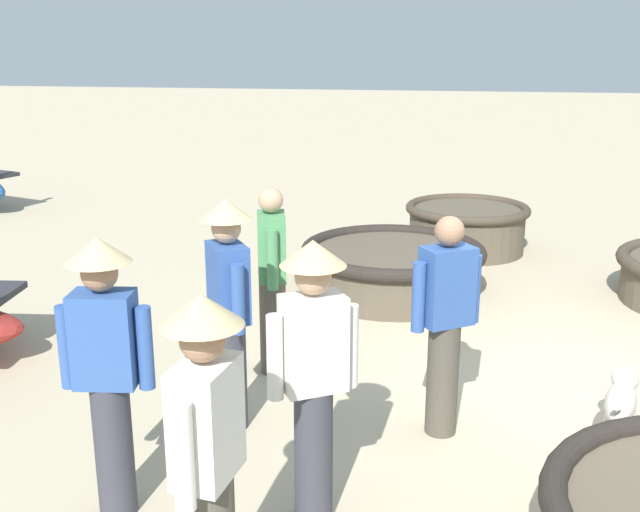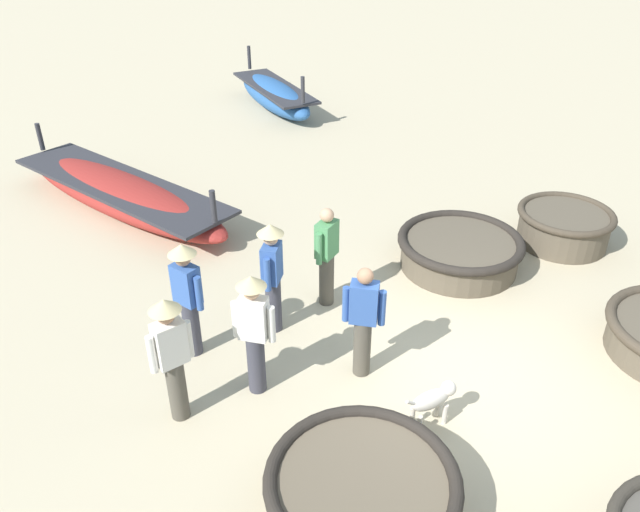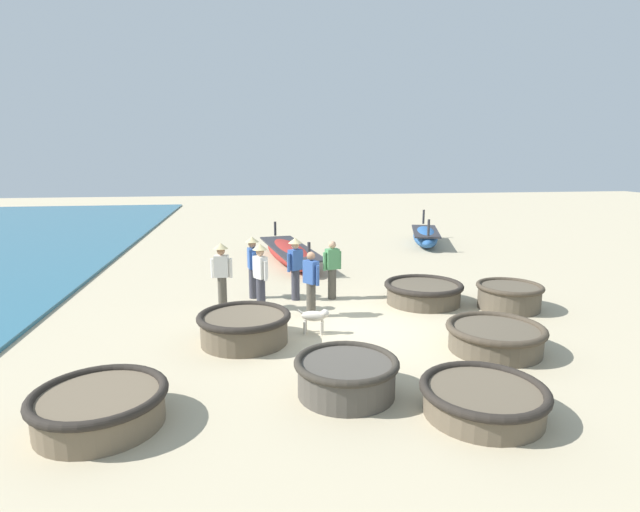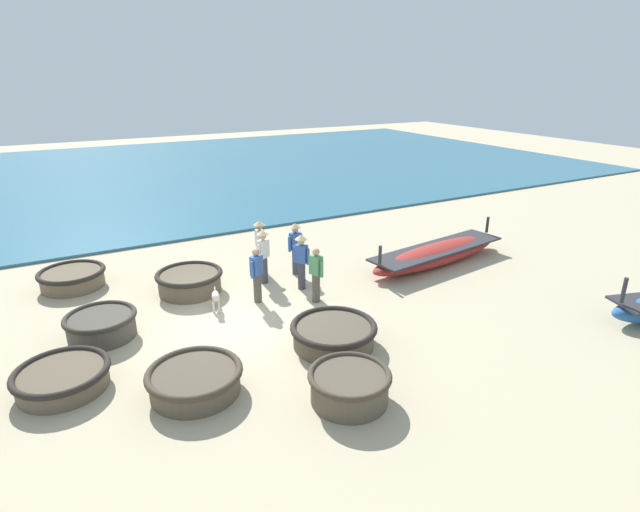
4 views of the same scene
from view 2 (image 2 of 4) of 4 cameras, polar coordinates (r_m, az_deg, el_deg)
name	(u,v)px [view 2 (image 2 of 4)]	position (r m, az deg, el deg)	size (l,w,h in m)	color
ground_plane	(459,381)	(8.24, 12.57, -11.10)	(80.00, 80.00, 0.00)	#BCAD8C
coracle_front_right	(459,250)	(10.34, 12.64, 0.51)	(2.03, 2.03, 0.55)	brown
coracle_weathered	(362,494)	(6.47, 3.85, -20.92)	(1.91, 1.91, 0.63)	brown
coracle_upturned	(564,225)	(11.55, 21.40, 2.62)	(1.63, 1.63, 0.63)	brown
long_boat_red_hull	(275,95)	(17.74, -4.17, 14.47)	(2.16, 4.14, 1.33)	#285693
long_boat_ochre_hull	(121,193)	(12.50, -17.74, 5.47)	(1.98, 5.78, 1.15)	maroon
fisherman_standing_right	(187,293)	(8.08, -12.04, -3.32)	(0.36, 0.52, 1.67)	#383842
fisherman_with_hat	(272,271)	(8.36, -4.40, -1.40)	(0.45, 0.37, 1.67)	#383842
fisherman_standing_left	(327,254)	(8.94, 0.61, 0.14)	(0.51, 0.31, 1.57)	#4C473D
fisherman_by_coracle	(363,320)	(7.67, 3.99, -5.82)	(0.38, 0.45, 1.57)	#4C473D
fisherman_crouching	(254,327)	(7.37, -6.07, -6.49)	(0.37, 0.46, 1.67)	#383842
fisherman_hauling	(171,352)	(7.17, -13.43, -8.56)	(0.53, 0.36, 1.67)	#4C473D
dog	(433,400)	(7.39, 10.33, -12.79)	(0.67, 0.33, 0.55)	beige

